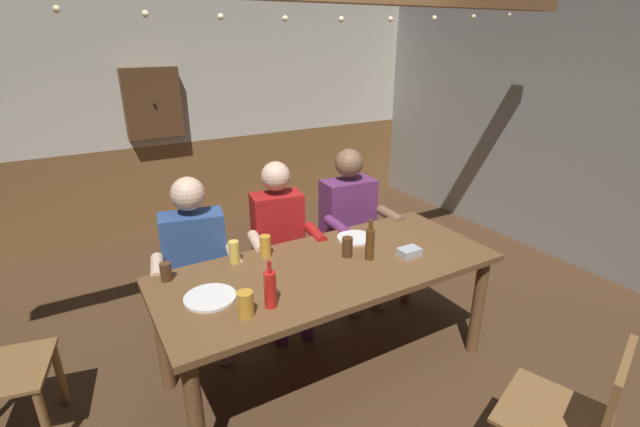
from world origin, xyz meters
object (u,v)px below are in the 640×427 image
(pint_glass_3, at_px, (265,246))
(pint_glass_4, at_px, (245,304))
(pint_glass_2, at_px, (234,252))
(chair_empty_near_right, at_px, (573,420))
(condiment_caddy, at_px, (409,252))
(plate_0, at_px, (355,238))
(person_1, at_px, (281,240))
(pint_glass_1, at_px, (166,272))
(person_2, at_px, (351,219))
(dining_table, at_px, (329,280))
(bottle_0, at_px, (370,243))
(bottle_1, at_px, (270,289))
(wall_dart_cabinet, at_px, (153,103))
(person_0, at_px, (195,258))
(plate_1, at_px, (210,298))
(pint_glass_0, at_px, (347,247))

(pint_glass_3, relative_size, pint_glass_4, 1.02)
(pint_glass_2, distance_m, pint_glass_3, 0.20)
(chair_empty_near_right, xyz_separation_m, pint_glass_2, (-0.95, 1.66, 0.36))
(condiment_caddy, relative_size, plate_0, 0.57)
(condiment_caddy, xyz_separation_m, pint_glass_4, (-1.15, -0.10, 0.04))
(person_1, distance_m, pint_glass_1, 0.95)
(person_2, height_order, plate_0, person_2)
(pint_glass_1, bearing_deg, plate_0, -3.53)
(dining_table, height_order, bottle_0, bottle_0)
(bottle_1, distance_m, wall_dart_cabinet, 3.12)
(bottle_1, bearing_deg, pint_glass_2, 89.06)
(person_1, relative_size, pint_glass_1, 11.57)
(person_1, bearing_deg, pint_glass_1, 30.45)
(person_0, xyz_separation_m, wall_dart_cabinet, (0.25, 2.16, 0.75))
(person_1, relative_size, pint_glass_2, 8.74)
(person_1, bearing_deg, bottle_0, 120.87)
(plate_0, relative_size, plate_1, 0.89)
(pint_glass_1, bearing_deg, person_2, 13.21)
(condiment_caddy, relative_size, pint_glass_1, 1.30)
(pint_glass_0, bearing_deg, person_2, 53.88)
(bottle_0, xyz_separation_m, wall_dart_cabinet, (-0.65, 2.89, 0.56))
(person_1, xyz_separation_m, bottle_0, (0.28, -0.71, 0.20))
(pint_glass_1, bearing_deg, person_1, 20.92)
(condiment_caddy, bearing_deg, plate_1, 173.47)
(chair_empty_near_right, xyz_separation_m, pint_glass_3, (-0.75, 1.65, 0.36))
(wall_dart_cabinet, bearing_deg, pint_glass_2, -92.09)
(pint_glass_0, bearing_deg, pint_glass_4, -159.99)
(pint_glass_4, xyz_separation_m, wall_dart_cabinet, (0.24, 3.08, 0.60))
(pint_glass_2, bearing_deg, pint_glass_0, -23.48)
(condiment_caddy, bearing_deg, person_0, 144.73)
(person_2, relative_size, bottle_0, 4.75)
(plate_0, height_order, wall_dart_cabinet, wall_dart_cabinet)
(bottle_0, bearing_deg, plate_1, 176.85)
(chair_empty_near_right, height_order, plate_1, chair_empty_near_right)
(chair_empty_near_right, xyz_separation_m, plate_0, (-0.11, 1.57, 0.30))
(person_0, height_order, plate_1, person_0)
(person_2, bearing_deg, bottle_1, 42.90)
(chair_empty_near_right, bearing_deg, plate_0, 74.57)
(plate_0, distance_m, pint_glass_0, 0.28)
(plate_0, bearing_deg, person_2, 58.52)
(bottle_1, bearing_deg, plate_1, 137.85)
(bottle_0, xyz_separation_m, pint_glass_0, (-0.10, 0.10, -0.05))
(plate_0, bearing_deg, pint_glass_4, -153.93)
(plate_1, relative_size, pint_glass_3, 2.02)
(plate_0, xyz_separation_m, bottle_0, (-0.09, -0.30, 0.10))
(bottle_1, distance_m, pint_glass_1, 0.68)
(person_1, height_order, pint_glass_2, person_1)
(wall_dart_cabinet, bearing_deg, dining_table, -82.18)
(pint_glass_1, bearing_deg, condiment_caddy, -18.17)
(bottle_0, height_order, bottle_1, bottle_0)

